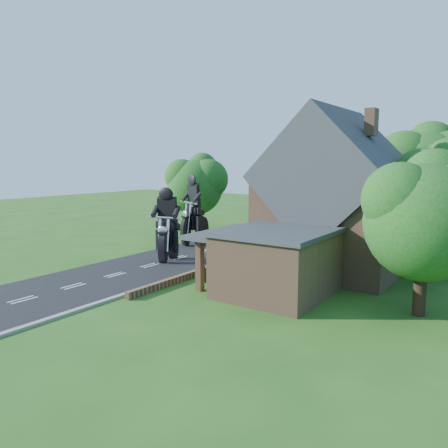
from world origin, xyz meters
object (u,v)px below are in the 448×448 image
Objects in this scene: house at (336,202)px; motorcycle_follow at (195,235)px; motorcycle_lead at (168,250)px; garden_wall at (244,257)px; annex at (275,261)px.

motorcycle_follow is at bearing 173.55° from house.
house is at bearing -170.39° from motorcycle_lead.
garden_wall is at bearing -170.83° from house.
house is at bearing 84.76° from annex.
garden_wall is 8.19m from annex.
house is 1.45× the size of annex.
motorcycle_follow is at bearing 145.46° from annex.
motorcycle_lead is (-9.72, 2.50, -0.99)m from annex.
house is (6.19, 1.00, 4.14)m from garden_wall.
garden_wall is at bearing -154.47° from motorcycle_lead.
garden_wall is 6.85m from motorcycle_follow.
annex is 4.25× the size of motorcycle_lead.
motorcycle_follow reaches higher than motorcycle_lead.
motorcycle_lead reaches higher than garden_wall.
motorcycle_lead is at bearing -157.42° from house.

